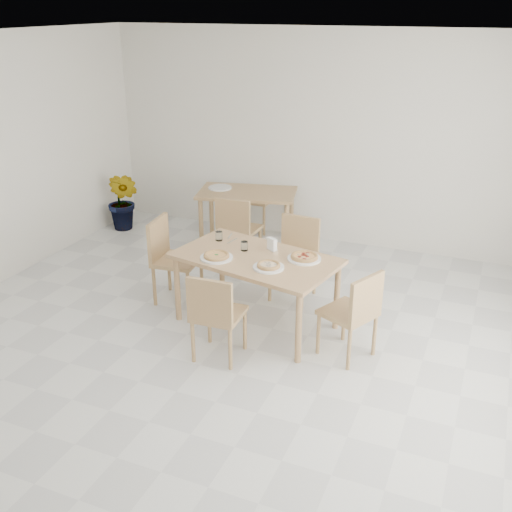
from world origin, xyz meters
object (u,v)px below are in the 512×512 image
at_px(chair_north, 296,251).
at_px(plate_mushroom, 269,267).
at_px(chair_west, 169,254).
at_px(potted_plant, 124,201).
at_px(tumbler_a, 219,236).
at_px(chair_back_n, 259,193).
at_px(chair_south, 215,312).
at_px(plate_margherita, 216,258).
at_px(plate_pepperoni, 304,259).
at_px(pizza_pepperoni, 304,256).
at_px(chair_back_s, 237,226).
at_px(napkin_holder, 272,245).
at_px(pizza_margherita, 216,255).
at_px(second_table, 247,199).
at_px(pizza_mushroom, 269,265).
at_px(plate_empty, 220,188).
at_px(tumbler_b, 244,246).
at_px(main_table, 256,264).

relative_size(chair_north, plate_mushroom, 3.04).
xyz_separation_m(chair_west, potted_plant, (-1.73, 1.66, -0.11)).
distance_m(tumbler_a, chair_back_n, 2.48).
relative_size(chair_south, plate_margherita, 2.69).
bearing_deg(chair_west, plate_pepperoni, -97.89).
relative_size(pizza_pepperoni, potted_plant, 0.39).
bearing_deg(plate_margherita, tumbler_a, 112.95).
xyz_separation_m(chair_south, chair_back_s, (-0.71, 2.03, 0.02)).
bearing_deg(napkin_holder, tumbler_a, -153.65).
distance_m(plate_mushroom, potted_plant, 3.67).
relative_size(pizza_margherita, napkin_holder, 2.28).
relative_size(plate_mushroom, napkin_holder, 2.20).
relative_size(chair_north, chair_west, 0.97).
relative_size(chair_west, plate_margherita, 2.89).
bearing_deg(chair_back_s, chair_north, 153.79).
relative_size(plate_pepperoni, second_table, 0.23).
height_order(plate_margherita, pizza_mushroom, pizza_mushroom).
height_order(pizza_pepperoni, plate_empty, pizza_pepperoni).
xyz_separation_m(chair_west, chair_back_s, (0.31, 1.11, -0.02)).
bearing_deg(chair_back_s, plate_mushroom, 124.60).
distance_m(chair_north, tumbler_b, 0.81).
relative_size(main_table, plate_empty, 5.46).
xyz_separation_m(pizza_pepperoni, tumbler_a, (-0.99, 0.14, 0.02)).
distance_m(tumbler_a, plate_empty, 1.91).
relative_size(main_table, tumbler_a, 17.70).
distance_m(chair_north, tumbler_a, 0.91).
bearing_deg(plate_margherita, chair_south, -65.57).
distance_m(chair_north, plate_margherita, 1.12).
bearing_deg(plate_margherita, pizza_mushroom, -2.05).
distance_m(plate_margherita, pizza_margherita, 0.02).
relative_size(chair_south, pizza_mushroom, 3.11).
distance_m(plate_pepperoni, pizza_margherita, 0.86).
relative_size(main_table, potted_plant, 2.00).
xyz_separation_m(plate_pepperoni, tumbler_b, (-0.63, -0.01, 0.04)).
relative_size(chair_south, tumbler_b, 9.20).
height_order(chair_north, potted_plant, chair_north).
bearing_deg(second_table, chair_west, -107.41).
bearing_deg(chair_south, chair_back_n, -76.83).
xyz_separation_m(chair_north, tumbler_b, (-0.32, -0.69, 0.27)).
distance_m(chair_south, plate_margherita, 0.69).
bearing_deg(pizza_pepperoni, chair_west, 178.62).
height_order(pizza_margherita, plate_empty, pizza_margherita).
distance_m(chair_north, plate_mushroom, 1.03).
distance_m(plate_margherita, chair_back_s, 1.53).
relative_size(plate_pepperoni, pizza_pepperoni, 0.99).
bearing_deg(plate_margherita, plate_empty, 115.07).
distance_m(chair_south, second_table, 2.90).
distance_m(chair_south, napkin_holder, 1.04).
relative_size(chair_south, pizza_margherita, 2.82).
height_order(plate_pepperoni, second_table, plate_pepperoni).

